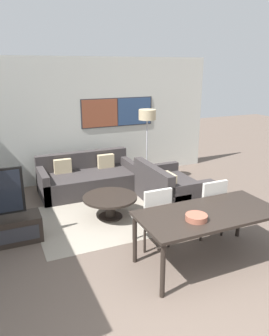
# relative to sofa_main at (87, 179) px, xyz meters

# --- Properties ---
(ground_plane) EXTENTS (24.00, 24.00, 0.00)m
(ground_plane) POSITION_rel_sofa_main_xyz_m (-0.00, -4.38, -0.27)
(ground_plane) COLOR brown
(wall_back) EXTENTS (6.75, 0.09, 2.80)m
(wall_back) POSITION_rel_sofa_main_xyz_m (0.03, 0.79, 1.14)
(wall_back) COLOR silver
(wall_back) RESTS_ON ground_plane
(area_rug) EXTENTS (2.57, 1.92, 0.01)m
(area_rug) POSITION_rel_sofa_main_xyz_m (0.00, -1.45, -0.26)
(area_rug) COLOR gray
(area_rug) RESTS_ON ground_plane
(sofa_main) EXTENTS (2.03, 0.99, 0.79)m
(sofa_main) POSITION_rel_sofa_main_xyz_m (0.00, 0.00, 0.00)
(sofa_main) COLOR #383333
(sofa_main) RESTS_ON ground_plane
(sofa_side) EXTENTS (0.99, 1.42, 0.79)m
(sofa_side) POSITION_rel_sofa_main_xyz_m (1.27, -1.27, 0.00)
(sofa_side) COLOR #383333
(sofa_side) RESTS_ON ground_plane
(coffee_table) EXTENTS (0.96, 0.96, 0.40)m
(coffee_table) POSITION_rel_sofa_main_xyz_m (-0.00, -1.45, 0.04)
(coffee_table) COLOR black
(coffee_table) RESTS_ON ground_plane
(dining_table) EXTENTS (1.91, 0.91, 0.75)m
(dining_table) POSITION_rel_sofa_main_xyz_m (0.73, -3.30, 0.42)
(dining_table) COLOR black
(dining_table) RESTS_ON ground_plane
(dining_chair_left) EXTENTS (0.46, 0.46, 0.94)m
(dining_chair_left) POSITION_rel_sofa_main_xyz_m (0.26, -2.63, 0.25)
(dining_chair_left) COLOR beige
(dining_chair_left) RESTS_ON ground_plane
(dining_chair_centre) EXTENTS (0.46, 0.46, 0.94)m
(dining_chair_centre) POSITION_rel_sofa_main_xyz_m (1.20, -2.68, 0.25)
(dining_chair_centre) COLOR beige
(dining_chair_centre) RESTS_ON ground_plane
(fruit_bowl) EXTENTS (0.28, 0.28, 0.07)m
(fruit_bowl) POSITION_rel_sofa_main_xyz_m (0.45, -3.42, 0.53)
(fruit_bowl) COLOR #995642
(fruit_bowl) RESTS_ON dining_table
(floor_lamp) EXTENTS (0.38, 0.38, 1.70)m
(floor_lamp) POSITION_rel_sofa_main_xyz_m (1.37, -0.11, 1.20)
(floor_lamp) COLOR #2D2D33
(floor_lamp) RESTS_ON ground_plane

